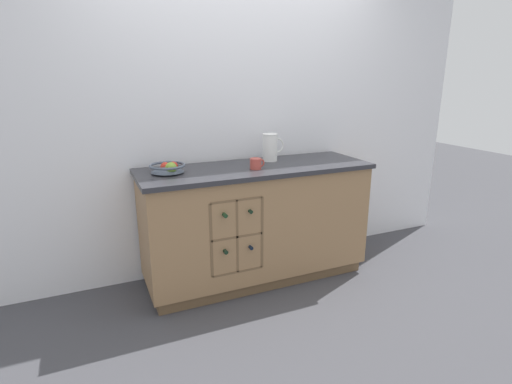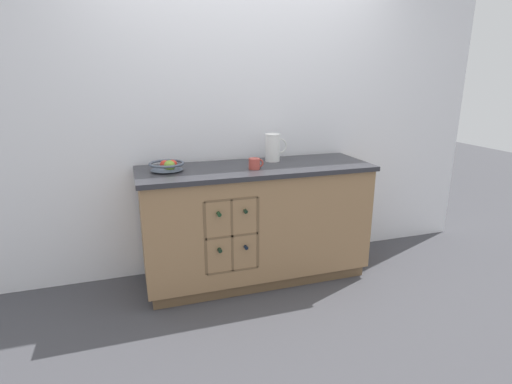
% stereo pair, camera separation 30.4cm
% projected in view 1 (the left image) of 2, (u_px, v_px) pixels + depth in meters
% --- Properties ---
extents(ground_plane, '(14.00, 14.00, 0.00)m').
position_uv_depth(ground_plane, '(256.00, 276.00, 3.29)').
color(ground_plane, '#424247').
extents(back_wall, '(4.40, 0.06, 2.55)m').
position_uv_depth(back_wall, '(238.00, 116.00, 3.24)').
color(back_wall, white).
rests_on(back_wall, ground_plane).
extents(kitchen_island, '(1.78, 0.63, 0.93)m').
position_uv_depth(kitchen_island, '(256.00, 223.00, 3.15)').
color(kitchen_island, brown).
rests_on(kitchen_island, ground_plane).
extents(fruit_bowl, '(0.25, 0.25, 0.09)m').
position_uv_depth(fruit_bowl, '(168.00, 167.00, 2.80)').
color(fruit_bowl, '#4C5666').
rests_on(fruit_bowl, kitchen_island).
extents(white_pitcher, '(0.18, 0.12, 0.22)m').
position_uv_depth(white_pitcher, '(270.00, 147.00, 3.19)').
color(white_pitcher, white).
rests_on(white_pitcher, kitchen_island).
extents(ceramic_mug, '(0.12, 0.08, 0.08)m').
position_uv_depth(ceramic_mug, '(256.00, 164.00, 2.93)').
color(ceramic_mug, '#B7473D').
rests_on(ceramic_mug, kitchen_island).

